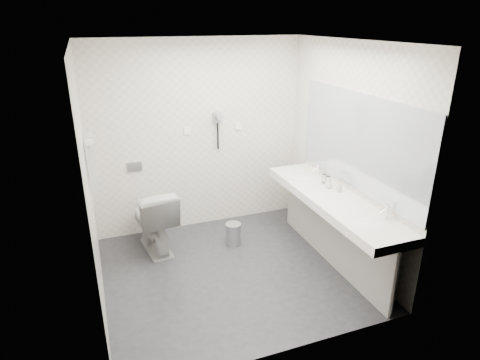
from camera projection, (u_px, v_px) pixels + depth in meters
name	position (u px, v px, depth m)	size (l,w,h in m)	color
floor	(232.00, 271.00, 4.72)	(2.80, 2.80, 0.00)	#28292E
ceiling	(230.00, 42.00, 3.81)	(2.80, 2.80, 0.00)	white
wall_back	(199.00, 137.00, 5.40)	(2.80, 2.80, 0.00)	silver
wall_front	(288.00, 223.00, 3.13)	(2.80, 2.80, 0.00)	silver
wall_left	(89.00, 187.00, 3.81)	(2.60, 2.60, 0.00)	silver
wall_right	(347.00, 154.00, 4.72)	(2.60, 2.60, 0.00)	silver
vanity_counter	(332.00, 200.00, 4.62)	(0.55, 2.20, 0.10)	white
vanity_panel	(331.00, 233.00, 4.78)	(0.03, 2.15, 0.75)	#9A9591
vanity_post_near	(394.00, 283.00, 3.88)	(0.06, 0.06, 0.75)	silver
vanity_post_far	(292.00, 199.00, 5.70)	(0.06, 0.06, 0.75)	silver
mirror	(358.00, 142.00, 4.46)	(0.02, 2.20, 1.05)	#B2BCC6
basin_near	(369.00, 223.00, 4.04)	(0.40, 0.31, 0.05)	white
basin_far	(304.00, 178.00, 5.17)	(0.40, 0.31, 0.05)	white
faucet_near	(386.00, 211.00, 4.07)	(0.04, 0.04, 0.15)	silver
faucet_far	(318.00, 169.00, 5.20)	(0.04, 0.04, 0.15)	silver
soap_bottle_a	(339.00, 187.00, 4.70)	(0.05, 0.05, 0.11)	beige
soap_bottle_b	(328.00, 184.00, 4.81)	(0.08, 0.08, 0.10)	beige
glass_left	(328.00, 181.00, 4.86)	(0.07, 0.07, 0.12)	silver
glass_right	(324.00, 179.00, 4.96)	(0.06, 0.06, 0.11)	silver
toilet	(154.00, 219.00, 5.05)	(0.46, 0.81, 0.82)	white
flush_plate	(135.00, 167.00, 5.22)	(0.18, 0.02, 0.12)	#B2B5BA
pedal_bin	(233.00, 234.00, 5.25)	(0.20, 0.20, 0.27)	#B2B5BA
bin_lid	(233.00, 224.00, 5.19)	(0.20, 0.20, 0.01)	#B2B5BA
towel_rail	(88.00, 140.00, 4.19)	(0.02, 0.02, 0.62)	silver
towel_near	(93.00, 164.00, 4.15)	(0.07, 0.24, 0.48)	silver
towel_far	(92.00, 156.00, 4.40)	(0.07, 0.24, 0.48)	silver
dryer_cradle	(217.00, 117.00, 5.36)	(0.10, 0.04, 0.14)	gray
dryer_barrel	(219.00, 116.00, 5.29)	(0.08, 0.08, 0.14)	gray
dryer_cord	(218.00, 136.00, 5.44)	(0.02, 0.02, 0.35)	black
switch_plate_a	(187.00, 131.00, 5.30)	(0.09, 0.02, 0.09)	white
switch_plate_b	(238.00, 126.00, 5.53)	(0.09, 0.02, 0.09)	white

